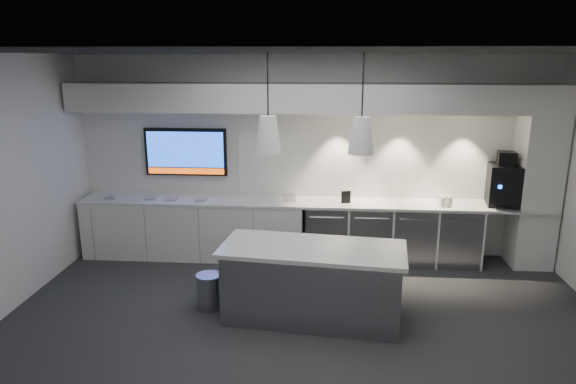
# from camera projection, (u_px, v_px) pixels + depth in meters

# --- Properties ---
(floor) EXTENTS (7.00, 7.00, 0.00)m
(floor) POSITION_uv_depth(u_px,v_px,m) (302.00, 333.00, 5.67)
(floor) COLOR #2D2E30
(floor) RESTS_ON ground
(ceiling) EXTENTS (7.00, 7.00, 0.00)m
(ceiling) POSITION_uv_depth(u_px,v_px,m) (305.00, 52.00, 4.91)
(ceiling) COLOR black
(ceiling) RESTS_ON wall_back
(wall_back) EXTENTS (7.00, 0.00, 7.00)m
(wall_back) POSITION_uv_depth(u_px,v_px,m) (311.00, 157.00, 7.70)
(wall_back) COLOR white
(wall_back) RESTS_ON floor
(wall_front) EXTENTS (7.00, 0.00, 7.00)m
(wall_front) POSITION_uv_depth(u_px,v_px,m) (283.00, 324.00, 2.88)
(wall_front) COLOR white
(wall_front) RESTS_ON floor
(back_counter) EXTENTS (6.80, 0.65, 0.04)m
(back_counter) POSITION_uv_depth(u_px,v_px,m) (310.00, 202.00, 7.54)
(back_counter) COLOR silver
(back_counter) RESTS_ON left_base_cabinets
(left_base_cabinets) EXTENTS (3.30, 0.63, 0.86)m
(left_base_cabinets) POSITION_uv_depth(u_px,v_px,m) (194.00, 229.00, 7.79)
(left_base_cabinets) COLOR white
(left_base_cabinets) RESTS_ON floor
(fridge_unit_a) EXTENTS (0.60, 0.61, 0.85)m
(fridge_unit_a) POSITION_uv_depth(u_px,v_px,m) (326.00, 232.00, 7.64)
(fridge_unit_a) COLOR gray
(fridge_unit_a) RESTS_ON floor
(fridge_unit_b) EXTENTS (0.60, 0.61, 0.85)m
(fridge_unit_b) POSITION_uv_depth(u_px,v_px,m) (369.00, 233.00, 7.60)
(fridge_unit_b) COLOR gray
(fridge_unit_b) RESTS_ON floor
(fridge_unit_c) EXTENTS (0.60, 0.61, 0.85)m
(fridge_unit_c) POSITION_uv_depth(u_px,v_px,m) (412.00, 234.00, 7.55)
(fridge_unit_c) COLOR gray
(fridge_unit_c) RESTS_ON floor
(fridge_unit_d) EXTENTS (0.60, 0.61, 0.85)m
(fridge_unit_d) POSITION_uv_depth(u_px,v_px,m) (456.00, 235.00, 7.50)
(fridge_unit_d) COLOR gray
(fridge_unit_d) RESTS_ON floor
(backsplash) EXTENTS (4.60, 0.03, 1.30)m
(backsplash) POSITION_uv_depth(u_px,v_px,m) (392.00, 155.00, 7.58)
(backsplash) COLOR white
(backsplash) RESTS_ON wall_back
(soffit) EXTENTS (6.90, 0.60, 0.40)m
(soffit) POSITION_uv_depth(u_px,v_px,m) (311.00, 98.00, 7.18)
(soffit) COLOR white
(soffit) RESTS_ON wall_back
(column) EXTENTS (0.55, 0.55, 2.60)m
(column) POSITION_uv_depth(u_px,v_px,m) (537.00, 178.00, 7.23)
(column) COLOR white
(column) RESTS_ON floor
(wall_tv) EXTENTS (1.25, 0.07, 0.72)m
(wall_tv) POSITION_uv_depth(u_px,v_px,m) (186.00, 152.00, 7.77)
(wall_tv) COLOR black
(wall_tv) RESTS_ON wall_back
(island) EXTENTS (2.16, 1.12, 0.88)m
(island) POSITION_uv_depth(u_px,v_px,m) (312.00, 283.00, 5.89)
(island) COLOR gray
(island) RESTS_ON floor
(bin) EXTENTS (0.38, 0.38, 0.43)m
(bin) POSITION_uv_depth(u_px,v_px,m) (209.00, 291.00, 6.19)
(bin) COLOR gray
(bin) RESTS_ON floor
(coffee_machine) EXTENTS (0.49, 0.65, 0.77)m
(coffee_machine) POSITION_uv_depth(u_px,v_px,m) (504.00, 183.00, 7.28)
(coffee_machine) COLOR black
(coffee_machine) RESTS_ON back_counter
(sign_black) EXTENTS (0.14, 0.06, 0.18)m
(sign_black) POSITION_uv_depth(u_px,v_px,m) (346.00, 197.00, 7.42)
(sign_black) COLOR black
(sign_black) RESTS_ON back_counter
(sign_white) EXTENTS (0.18, 0.07, 0.14)m
(sign_white) POSITION_uv_depth(u_px,v_px,m) (290.00, 198.00, 7.45)
(sign_white) COLOR silver
(sign_white) RESTS_ON back_counter
(cup_cluster) EXTENTS (0.17, 0.17, 0.15)m
(cup_cluster) POSITION_uv_depth(u_px,v_px,m) (445.00, 201.00, 7.28)
(cup_cluster) COLOR silver
(cup_cluster) RESTS_ON back_counter
(tray_a) EXTENTS (0.17, 0.17, 0.02)m
(tray_a) POSITION_uv_depth(u_px,v_px,m) (111.00, 198.00, 7.69)
(tray_a) COLOR #9B9B9B
(tray_a) RESTS_ON back_counter
(tray_b) EXTENTS (0.18, 0.18, 0.02)m
(tray_b) POSITION_uv_depth(u_px,v_px,m) (150.00, 198.00, 7.65)
(tray_b) COLOR #9B9B9B
(tray_b) RESTS_ON back_counter
(tray_c) EXTENTS (0.16, 0.16, 0.02)m
(tray_c) POSITION_uv_depth(u_px,v_px,m) (171.00, 199.00, 7.62)
(tray_c) COLOR #9B9B9B
(tray_c) RESTS_ON back_counter
(tray_d) EXTENTS (0.17, 0.17, 0.02)m
(tray_d) POSITION_uv_depth(u_px,v_px,m) (201.00, 200.00, 7.58)
(tray_d) COLOR #9B9B9B
(tray_d) RESTS_ON back_counter
(pendant_left) EXTENTS (0.28, 0.28, 1.09)m
(pendant_left) POSITION_uv_depth(u_px,v_px,m) (268.00, 134.00, 5.49)
(pendant_left) COLOR white
(pendant_left) RESTS_ON ceiling
(pendant_right) EXTENTS (0.28, 0.28, 1.09)m
(pendant_right) POSITION_uv_depth(u_px,v_px,m) (361.00, 135.00, 5.42)
(pendant_right) COLOR white
(pendant_right) RESTS_ON ceiling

